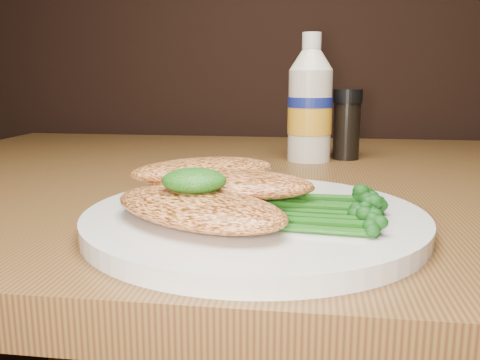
# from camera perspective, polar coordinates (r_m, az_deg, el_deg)

# --- Properties ---
(plate) EXTENTS (0.29, 0.29, 0.02)m
(plate) POSITION_cam_1_polar(r_m,az_deg,el_deg) (0.44, 1.66, -4.42)
(plate) COLOR silver
(plate) RESTS_ON dining_table
(chicken_front) EXTENTS (0.18, 0.16, 0.03)m
(chicken_front) POSITION_cam_1_polar(r_m,az_deg,el_deg) (0.40, -4.74, -3.08)
(chicken_front) COLOR #EE8B4B
(chicken_front) RESTS_ON plate
(chicken_mid) EXTENTS (0.16, 0.10, 0.02)m
(chicken_mid) POSITION_cam_1_polar(r_m,az_deg,el_deg) (0.44, -1.41, -0.36)
(chicken_mid) COLOR #EE8B4B
(chicken_mid) RESTS_ON plate
(chicken_back) EXTENTS (0.15, 0.13, 0.02)m
(chicken_back) POSITION_cam_1_polar(r_m,az_deg,el_deg) (0.47, -4.08, 1.15)
(chicken_back) COLOR #EE8B4B
(chicken_back) RESTS_ON plate
(pesto_front) EXTENTS (0.05, 0.05, 0.02)m
(pesto_front) POSITION_cam_1_polar(r_m,az_deg,el_deg) (0.40, -5.18, -0.06)
(pesto_front) COLOR #0A3407
(pesto_front) RESTS_ON chicken_front
(broccolini_bundle) EXTENTS (0.17, 0.15, 0.02)m
(broccolini_bundle) POSITION_cam_1_polar(r_m,az_deg,el_deg) (0.42, 7.71, -2.61)
(broccolini_bundle) COLOR #185011
(broccolini_bundle) RESTS_ON plate
(mayo_bottle) EXTENTS (0.09, 0.09, 0.19)m
(mayo_bottle) POSITION_cam_1_polar(r_m,az_deg,el_deg) (0.78, 7.89, 9.11)
(mayo_bottle) COLOR beige
(mayo_bottle) RESTS_ON dining_table
(pepper_grinder) EXTENTS (0.05, 0.05, 0.11)m
(pepper_grinder) POSITION_cam_1_polar(r_m,az_deg,el_deg) (0.80, 11.90, 6.12)
(pepper_grinder) COLOR black
(pepper_grinder) RESTS_ON dining_table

